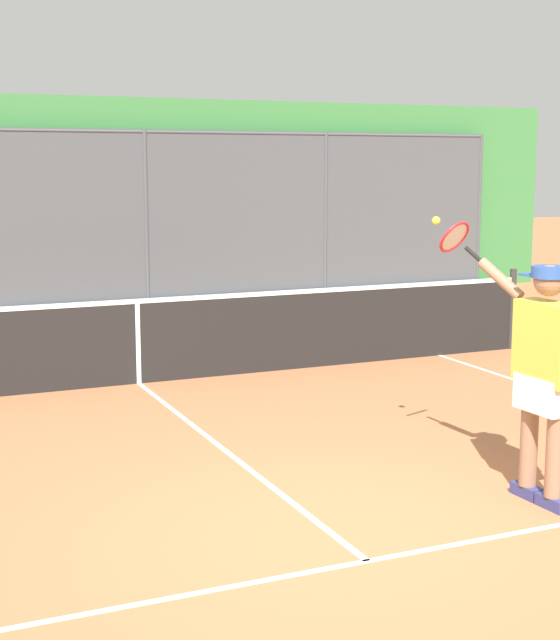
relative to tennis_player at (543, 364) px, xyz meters
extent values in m
plane|color=#B76B42|center=(1.65, -0.05, -1.03)|extent=(60.00, 60.00, 0.00)
cube|color=white|center=(1.65, 0.43, -1.03)|extent=(6.22, 0.05, 0.01)
cube|color=white|center=(1.65, -2.23, -1.03)|extent=(0.05, 5.32, 0.01)
cylinder|color=#474C51|center=(-6.84, -10.45, 0.47)|extent=(0.07, 0.07, 3.01)
cylinder|color=#474C51|center=(-3.44, -10.45, 0.47)|extent=(0.07, 0.07, 3.01)
cylinder|color=#474C51|center=(-0.05, -10.45, 0.47)|extent=(0.07, 0.07, 3.01)
cylinder|color=#474C51|center=(1.65, -10.45, 1.94)|extent=(16.98, 0.05, 0.05)
cube|color=#474C51|center=(1.65, -10.45, 0.47)|extent=(16.98, 0.02, 3.01)
cube|color=#387A3D|center=(1.65, -11.10, 0.74)|extent=(19.98, 0.90, 3.55)
cube|color=#ADADA8|center=(1.65, -10.27, -0.96)|extent=(17.98, 0.18, 0.15)
cylinder|color=#2D2D2D|center=(-3.46, -4.89, -0.50)|extent=(0.09, 0.09, 1.07)
cube|color=black|center=(1.65, -4.89, -0.58)|extent=(10.14, 0.02, 0.91)
cube|color=white|center=(1.65, -4.89, -0.10)|extent=(10.14, 0.04, 0.05)
cube|color=white|center=(1.65, -4.89, -0.58)|extent=(0.05, 0.04, 0.91)
cube|color=navy|center=(-0.01, 0.16, -0.99)|extent=(0.12, 0.26, 0.09)
cylinder|color=#8C664C|center=(-0.01, 0.16, -0.54)|extent=(0.13, 0.13, 0.81)
cube|color=navy|center=(0.00, -0.12, -0.99)|extent=(0.12, 0.26, 0.09)
cylinder|color=#8C664C|center=(0.00, -0.12, -0.54)|extent=(0.13, 0.13, 0.81)
cube|color=white|center=(-0.01, 0.02, -0.22)|extent=(0.24, 0.43, 0.26)
cube|color=gold|center=(-0.01, 0.02, 0.16)|extent=(0.23, 0.51, 0.58)
cylinder|color=#8C664C|center=(0.07, -0.44, 0.56)|extent=(0.21, 0.40, 0.30)
sphere|color=#8C664C|center=(-0.01, 0.02, 0.60)|extent=(0.22, 0.22, 0.22)
cylinder|color=#284C93|center=(-0.01, 0.02, 0.66)|extent=(0.27, 0.27, 0.08)
cube|color=#284C93|center=(0.00, -0.10, 0.63)|extent=(0.20, 0.21, 0.02)
cylinder|color=black|center=(0.15, -0.68, 0.73)|extent=(0.09, 0.17, 0.13)
torus|color=red|center=(0.21, -0.86, 0.85)|extent=(0.34, 0.27, 0.26)
cylinder|color=silver|center=(0.21, -0.86, 0.85)|extent=(0.28, 0.21, 0.21)
sphere|color=#CCDB33|center=(0.27, -1.02, 0.97)|extent=(0.07, 0.07, 0.07)
camera|label=1|loc=(4.41, 5.36, 1.42)|focal=53.61mm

